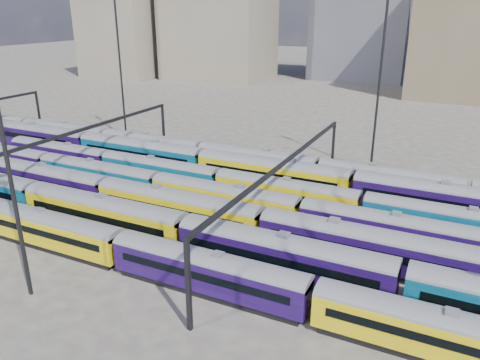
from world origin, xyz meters
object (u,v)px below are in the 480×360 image
at_px(rake_0, 207,268).
at_px(rake_2, 106,190).
at_px(rake_1, 103,211).
at_px(mast_2, 3,139).

bearing_deg(rake_0, rake_2, 153.33).
distance_m(rake_0, rake_2, 22.28).
xyz_separation_m(rake_1, rake_2, (-4.05, 5.00, -0.01)).
bearing_deg(rake_0, mast_2, -153.01).
bearing_deg(mast_2, rake_2, 109.94).
bearing_deg(mast_2, rake_1, 100.04).
xyz_separation_m(rake_1, mast_2, (2.12, -12.00, 11.29)).
relative_size(rake_0, rake_2, 1.06).
height_order(rake_1, rake_2, rake_1).
height_order(rake_0, rake_2, rake_2).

